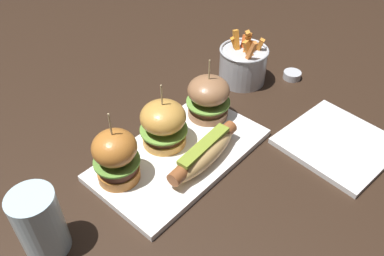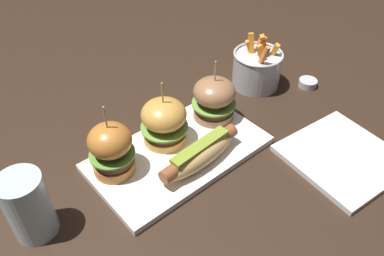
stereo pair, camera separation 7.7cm
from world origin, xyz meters
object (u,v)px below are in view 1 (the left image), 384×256
(platter_main, at_px, (180,154))
(side_plate, at_px, (338,143))
(slider_left, at_px, (116,156))
(water_glass, at_px, (40,224))
(sauce_ramekin, at_px, (292,75))
(hot_dog, at_px, (204,153))
(slider_center, at_px, (164,123))
(fries_bucket, at_px, (243,64))
(slider_right, at_px, (208,97))

(platter_main, relative_size, side_plate, 1.74)
(platter_main, distance_m, slider_left, 0.14)
(platter_main, xyz_separation_m, water_glass, (-0.29, 0.02, 0.05))
(sauce_ramekin, relative_size, side_plate, 0.22)
(side_plate, bearing_deg, water_glass, 155.65)
(hot_dog, xyz_separation_m, slider_left, (-0.13, 0.09, 0.03))
(slider_center, relative_size, water_glass, 1.14)
(hot_dog, xyz_separation_m, fries_bucket, (0.30, 0.13, 0.01))
(platter_main, height_order, fries_bucket, fries_bucket)
(slider_center, bearing_deg, fries_bucket, 5.12)
(fries_bucket, bearing_deg, side_plate, -102.60)
(slider_left, bearing_deg, slider_right, -0.87)
(slider_left, xyz_separation_m, slider_center, (0.13, 0.01, -0.01))
(fries_bucket, distance_m, sauce_ramekin, 0.14)
(platter_main, xyz_separation_m, slider_center, (0.00, 0.04, 0.06))
(hot_dog, relative_size, sauce_ramekin, 4.19)
(slider_center, height_order, sauce_ramekin, slider_center)
(fries_bucket, xyz_separation_m, water_glass, (-0.60, -0.05, 0.01))
(slider_center, bearing_deg, slider_left, -177.63)
(hot_dog, distance_m, water_glass, 0.31)
(water_glass, bearing_deg, platter_main, -3.82)
(slider_right, bearing_deg, side_plate, -66.09)
(slider_left, height_order, fries_bucket, slider_left)
(fries_bucket, bearing_deg, sauce_ramekin, -44.59)
(hot_dog, bearing_deg, platter_main, 99.59)
(platter_main, bearing_deg, hot_dog, -80.41)
(hot_dog, bearing_deg, slider_left, 145.18)
(sauce_ramekin, height_order, side_plate, sauce_ramekin)
(slider_left, distance_m, slider_right, 0.25)
(slider_left, bearing_deg, slider_center, 2.37)
(platter_main, distance_m, fries_bucket, 0.32)
(slider_right, bearing_deg, slider_center, 175.96)
(sauce_ramekin, xyz_separation_m, water_glass, (-0.69, 0.04, 0.05))
(slider_right, xyz_separation_m, water_glass, (-0.42, -0.02, -0.00))
(hot_dog, distance_m, slider_left, 0.17)
(slider_left, bearing_deg, side_plate, -35.44)
(hot_dog, relative_size, side_plate, 0.93)
(slider_right, xyz_separation_m, sauce_ramekin, (0.27, -0.06, -0.05))
(hot_dog, height_order, side_plate, hot_dog)
(fries_bucket, bearing_deg, slider_right, -168.49)
(slider_center, bearing_deg, sauce_ramekin, -9.10)
(sauce_ramekin, distance_m, side_plate, 0.26)
(water_glass, bearing_deg, slider_left, 6.76)
(water_glass, bearing_deg, slider_right, 2.17)
(platter_main, relative_size, water_glass, 2.86)
(slider_center, relative_size, sauce_ramekin, 3.12)
(platter_main, height_order, hot_dog, hot_dog)
(fries_bucket, bearing_deg, water_glass, -174.99)
(sauce_ramekin, bearing_deg, side_plate, -128.15)
(slider_right, distance_m, sauce_ramekin, 0.28)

